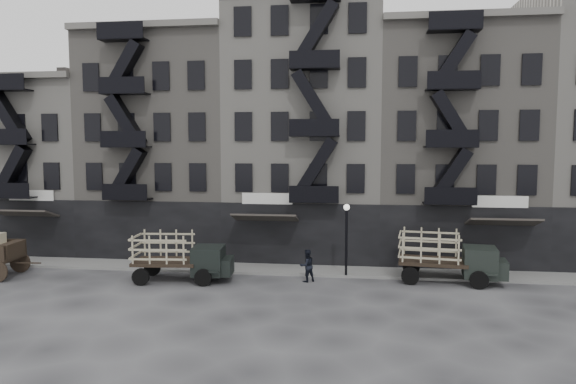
# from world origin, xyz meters

# --- Properties ---
(ground) EXTENTS (140.00, 140.00, 0.00)m
(ground) POSITION_xyz_m (0.00, 0.00, 0.00)
(ground) COLOR #38383A
(ground) RESTS_ON ground
(sidewalk) EXTENTS (55.00, 2.50, 0.15)m
(sidewalk) POSITION_xyz_m (0.00, 3.75, 0.07)
(sidewalk) COLOR slate
(sidewalk) RESTS_ON ground
(building_west) EXTENTS (10.00, 11.35, 13.20)m
(building_west) POSITION_xyz_m (-20.00, 9.83, 6.00)
(building_west) COLOR #A8A49A
(building_west) RESTS_ON ground
(building_midwest) EXTENTS (10.00, 11.35, 16.20)m
(building_midwest) POSITION_xyz_m (-10.00, 9.83, 7.50)
(building_midwest) COLOR slate
(building_midwest) RESTS_ON ground
(building_center) EXTENTS (10.00, 11.35, 18.20)m
(building_center) POSITION_xyz_m (-0.00, 9.82, 8.50)
(building_center) COLOR #A8A49A
(building_center) RESTS_ON ground
(building_mideast) EXTENTS (10.00, 11.35, 16.20)m
(building_mideast) POSITION_xyz_m (10.00, 9.83, 7.50)
(building_mideast) COLOR slate
(building_mideast) RESTS_ON ground
(lamp_post) EXTENTS (0.36, 0.36, 4.28)m
(lamp_post) POSITION_xyz_m (3.00, 2.60, 2.78)
(lamp_post) COLOR black
(lamp_post) RESTS_ON ground
(stake_truck_west) EXTENTS (5.64, 2.67, 2.75)m
(stake_truck_west) POSITION_xyz_m (-6.28, 0.68, 1.57)
(stake_truck_west) COLOR black
(stake_truck_west) RESTS_ON ground
(stake_truck_east) EXTENTS (5.92, 2.96, 2.86)m
(stake_truck_east) POSITION_xyz_m (8.64, 2.34, 1.63)
(stake_truck_east) COLOR black
(stake_truck_east) RESTS_ON ground
(pedestrian_mid) EXTENTS (1.13, 1.08, 1.83)m
(pedestrian_mid) POSITION_xyz_m (0.84, 1.43, 0.92)
(pedestrian_mid) COLOR black
(pedestrian_mid) RESTS_ON ground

